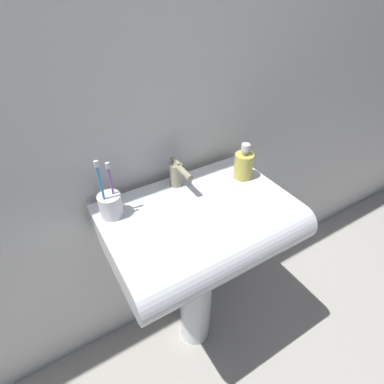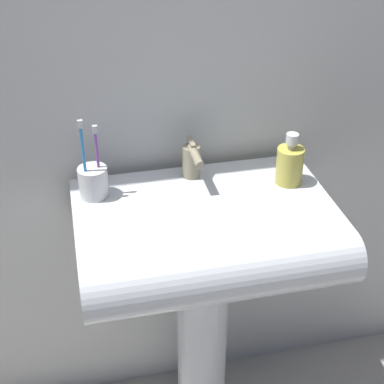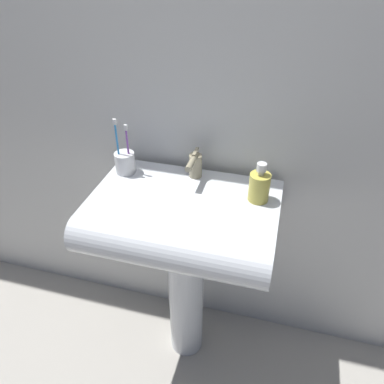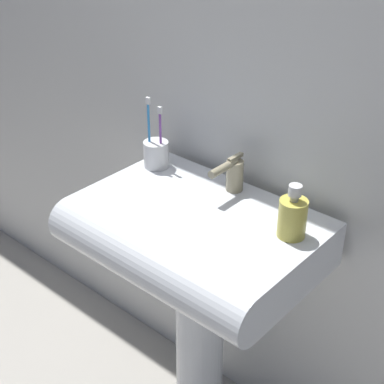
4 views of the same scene
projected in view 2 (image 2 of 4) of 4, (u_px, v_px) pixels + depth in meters
name	position (u px, v px, depth m)	size (l,w,h in m)	color
wall_back	(183.00, 29.00, 1.45)	(5.00, 0.05, 2.40)	silver
sink_pedestal	(202.00, 342.00, 1.71)	(0.14, 0.14, 0.71)	white
sink_basin	(208.00, 237.00, 1.45)	(0.64, 0.45, 0.13)	white
faucet	(191.00, 160.00, 1.53)	(0.05, 0.13, 0.11)	tan
toothbrush_cup	(93.00, 181.00, 1.46)	(0.07, 0.07, 0.22)	white
soap_bottle	(290.00, 164.00, 1.51)	(0.07, 0.07, 0.14)	gold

